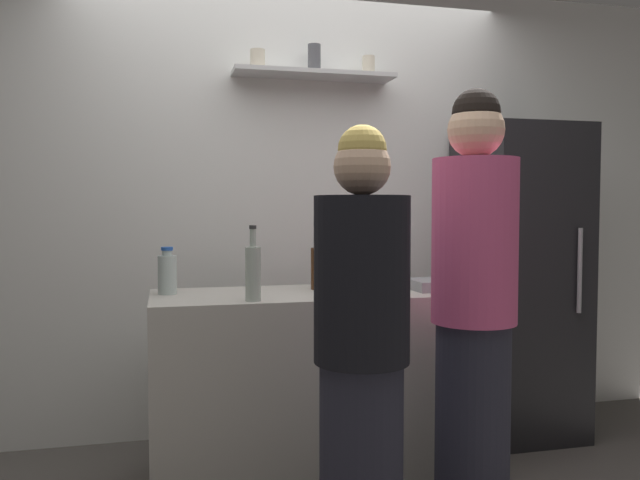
# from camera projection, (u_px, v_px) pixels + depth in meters

# --- Properties ---
(back_wall_assembly) EXTENTS (4.80, 0.32, 2.60)m
(back_wall_assembly) POSITION_uv_depth(u_px,v_px,m) (291.00, 206.00, 3.70)
(back_wall_assembly) COLOR white
(back_wall_assembly) RESTS_ON ground
(refrigerator) EXTENTS (0.57, 0.67, 1.75)m
(refrigerator) POSITION_uv_depth(u_px,v_px,m) (518.00, 281.00, 3.63)
(refrigerator) COLOR black
(refrigerator) RESTS_ON ground
(counter) EXTENTS (1.59, 0.60, 0.89)m
(counter) POSITION_uv_depth(u_px,v_px,m) (320.00, 383.00, 3.06)
(counter) COLOR #B7B2A8
(counter) RESTS_ON ground
(baking_pan) EXTENTS (0.34, 0.24, 0.05)m
(baking_pan) POSITION_uv_depth(u_px,v_px,m) (444.00, 284.00, 3.14)
(baking_pan) COLOR gray
(baking_pan) RESTS_ON counter
(utensil_holder) EXTENTS (0.11, 0.11, 0.22)m
(utensil_holder) POSITION_uv_depth(u_px,v_px,m) (341.00, 282.00, 2.93)
(utensil_holder) COLOR #B2B2B7
(utensil_holder) RESTS_ON counter
(wine_bottle_amber_glass) EXTENTS (0.08, 0.08, 0.32)m
(wine_bottle_amber_glass) POSITION_uv_depth(u_px,v_px,m) (318.00, 266.00, 3.13)
(wine_bottle_amber_glass) COLOR #472814
(wine_bottle_amber_glass) RESTS_ON counter
(wine_bottle_pale_glass) EXTENTS (0.07, 0.07, 0.33)m
(wine_bottle_pale_glass) POSITION_uv_depth(u_px,v_px,m) (253.00, 272.00, 2.74)
(wine_bottle_pale_glass) COLOR #B2BFB2
(wine_bottle_pale_glass) RESTS_ON counter
(water_bottle_plastic) EXTENTS (0.09, 0.09, 0.22)m
(water_bottle_plastic) POSITION_uv_depth(u_px,v_px,m) (167.00, 273.00, 2.96)
(water_bottle_plastic) COLOR silver
(water_bottle_plastic) RESTS_ON counter
(person_blonde) EXTENTS (0.34, 0.34, 1.58)m
(person_blonde) POSITION_uv_depth(u_px,v_px,m) (362.00, 353.00, 2.24)
(person_blonde) COLOR #262633
(person_blonde) RESTS_ON ground
(person_pink_top) EXTENTS (0.34, 0.34, 1.76)m
(person_pink_top) POSITION_uv_depth(u_px,v_px,m) (474.00, 310.00, 2.54)
(person_pink_top) COLOR #262633
(person_pink_top) RESTS_ON ground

